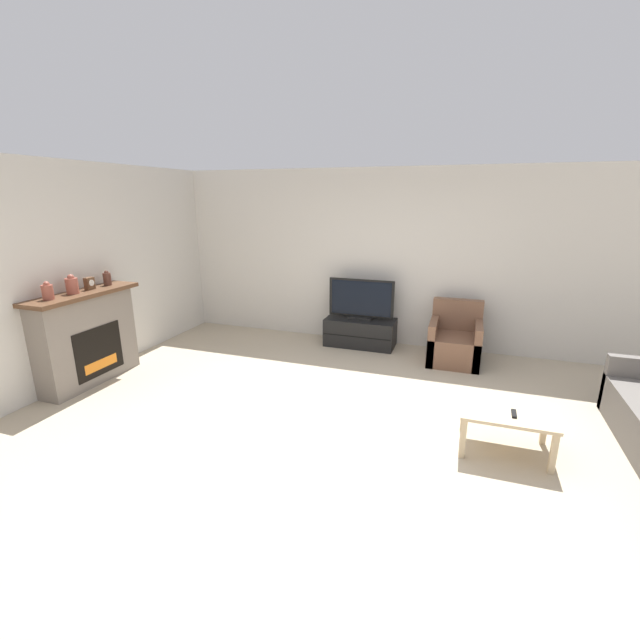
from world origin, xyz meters
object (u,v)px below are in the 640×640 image
at_px(fireplace, 87,337).
at_px(armchair, 455,342).
at_px(coffee_table, 507,416).
at_px(mantel_vase_left, 48,291).
at_px(mantel_vase_centre_left, 72,285).
at_px(tv_stand, 360,332).
at_px(tv, 361,301).
at_px(mantel_vase_right, 107,278).
at_px(mantel_clock, 89,284).
at_px(remote, 514,414).

relative_size(fireplace, armchair, 1.66).
bearing_deg(coffee_table, mantel_vase_left, -174.63).
bearing_deg(mantel_vase_centre_left, tv_stand, 41.54).
xyz_separation_m(mantel_vase_left, coffee_table, (4.85, 0.46, -0.91)).
bearing_deg(tv, armchair, -8.73).
bearing_deg(mantel_vase_centre_left, mantel_vase_left, -90.00).
height_order(mantel_vase_right, mantel_clock, mantel_vase_right).
height_order(armchair, coffee_table, armchair).
bearing_deg(fireplace, coffee_table, 0.37).
bearing_deg(armchair, mantel_vase_left, -148.43).
bearing_deg(armchair, coffee_table, -76.31).
bearing_deg(remote, coffee_table, 123.37).
bearing_deg(mantel_vase_centre_left, mantel_vase_right, 90.00).
xyz_separation_m(mantel_vase_centre_left, tv_stand, (2.88, 2.56, -1.06)).
xyz_separation_m(tv_stand, coffee_table, (1.97, -2.42, 0.13)).
bearing_deg(mantel_clock, remote, -2.11).
bearing_deg(mantel_vase_left, remote, 4.50).
distance_m(mantel_vase_right, tv_stand, 3.67).
bearing_deg(tv, mantel_vase_right, -144.96).
height_order(mantel_vase_right, remote, mantel_vase_right).
bearing_deg(tv_stand, tv, -90.00).
xyz_separation_m(mantel_vase_left, tv, (2.88, 2.87, -0.53)).
xyz_separation_m(mantel_vase_centre_left, remote, (4.89, 0.07, -0.85)).
distance_m(mantel_vase_centre_left, mantel_vase_right, 0.53).
height_order(tv_stand, tv, tv).
relative_size(tv_stand, remote, 7.19).
relative_size(mantel_vase_right, remote, 1.29).
relative_size(mantel_vase_centre_left, armchair, 0.27).
bearing_deg(mantel_vase_left, coffee_table, 5.37).
relative_size(tv_stand, armchair, 1.27).
relative_size(mantel_vase_left, remote, 1.37).
height_order(mantel_clock, coffee_table, mantel_clock).
bearing_deg(tv_stand, mantel_vase_right, -144.93).
bearing_deg(tv_stand, mantel_vase_centre_left, -138.46).
bearing_deg(tv_stand, coffee_table, -50.89).
relative_size(fireplace, remote, 9.39).
distance_m(tv_stand, armchair, 1.45).
distance_m(fireplace, remote, 4.91).
distance_m(tv_stand, remote, 3.21).
distance_m(mantel_vase_right, tv, 3.56).
height_order(mantel_vase_left, remote, mantel_vase_left).
distance_m(armchair, remote, 2.34).
bearing_deg(tv, mantel_vase_centre_left, -138.48).
distance_m(mantel_vase_right, coffee_table, 4.95).
height_order(armchair, remote, armchair).
height_order(fireplace, remote, fireplace).
bearing_deg(fireplace, mantel_clock, 82.90).
bearing_deg(fireplace, mantel_vase_right, 87.72).
bearing_deg(mantel_vase_centre_left, fireplace, 99.03).
bearing_deg(tv_stand, mantel_clock, -141.33).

